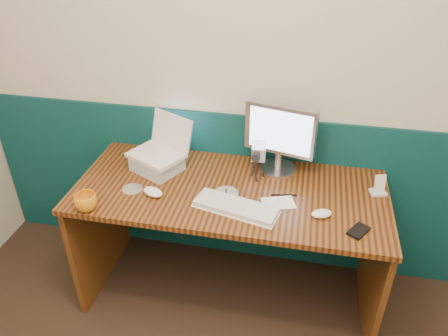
% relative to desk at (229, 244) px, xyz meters
% --- Properties ---
extents(back_wall, '(3.50, 0.04, 2.50)m').
position_rel_desk_xyz_m(back_wall, '(0.15, 0.37, 0.88)').
color(back_wall, beige).
rests_on(back_wall, ground).
extents(wainscot, '(3.48, 0.02, 1.00)m').
position_rel_desk_xyz_m(wainscot, '(0.15, 0.36, 0.12)').
color(wainscot, '#072D2E').
rests_on(wainscot, ground).
extents(desk, '(1.60, 0.70, 0.75)m').
position_rel_desk_xyz_m(desk, '(0.00, 0.00, 0.00)').
color(desk, '#351709').
rests_on(desk, ground).
extents(laptop_riser, '(0.30, 0.28, 0.08)m').
position_rel_desk_xyz_m(laptop_riser, '(-0.42, 0.10, 0.42)').
color(laptop_riser, silver).
rests_on(laptop_riser, desk).
extents(laptop, '(0.34, 0.31, 0.23)m').
position_rel_desk_xyz_m(laptop, '(-0.42, 0.10, 0.57)').
color(laptop, silver).
rests_on(laptop, laptop_riser).
extents(monitor, '(0.39, 0.19, 0.38)m').
position_rel_desk_xyz_m(monitor, '(0.22, 0.24, 0.56)').
color(monitor, '#ACACB0').
rests_on(monitor, desk).
extents(keyboard, '(0.42, 0.22, 0.02)m').
position_rel_desk_xyz_m(keyboard, '(0.06, -0.16, 0.39)').
color(keyboard, silver).
rests_on(keyboard, desk).
extents(mouse_right, '(0.12, 0.10, 0.03)m').
position_rel_desk_xyz_m(mouse_right, '(0.46, -0.13, 0.39)').
color(mouse_right, white).
rests_on(mouse_right, desk).
extents(mouse_left, '(0.13, 0.11, 0.04)m').
position_rel_desk_xyz_m(mouse_left, '(-0.37, -0.13, 0.39)').
color(mouse_left, white).
rests_on(mouse_left, desk).
extents(mug, '(0.12, 0.12, 0.09)m').
position_rel_desk_xyz_m(mug, '(-0.64, -0.30, 0.42)').
color(mug, orange).
rests_on(mug, desk).
extents(camcorder, '(0.11, 0.15, 0.22)m').
position_rel_desk_xyz_m(camcorder, '(0.12, 0.13, 0.49)').
color(camcorder, '#B5B6BA').
rests_on(camcorder, desk).
extents(cd_spindle, '(0.12, 0.12, 0.03)m').
position_rel_desk_xyz_m(cd_spindle, '(-0.01, -0.07, 0.39)').
color(cd_spindle, silver).
rests_on(cd_spindle, desk).
extents(cd_loose_a, '(0.11, 0.11, 0.00)m').
position_rel_desk_xyz_m(cd_loose_a, '(-0.49, -0.10, 0.38)').
color(cd_loose_a, silver).
rests_on(cd_loose_a, desk).
extents(pen, '(0.13, 0.03, 0.01)m').
position_rel_desk_xyz_m(pen, '(0.28, -0.00, 0.38)').
color(pen, black).
rests_on(pen, desk).
extents(papers, '(0.18, 0.15, 0.00)m').
position_rel_desk_xyz_m(papers, '(0.26, -0.07, 0.38)').
color(papers, white).
rests_on(papers, desk).
extents(dock, '(0.09, 0.08, 0.01)m').
position_rel_desk_xyz_m(dock, '(0.74, 0.11, 0.38)').
color(dock, white).
rests_on(dock, desk).
extents(music_player, '(0.06, 0.04, 0.09)m').
position_rel_desk_xyz_m(music_player, '(0.74, 0.11, 0.44)').
color(music_player, white).
rests_on(music_player, dock).
extents(pda, '(0.11, 0.13, 0.01)m').
position_rel_desk_xyz_m(pda, '(0.63, -0.21, 0.38)').
color(pda, black).
rests_on(pda, desk).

